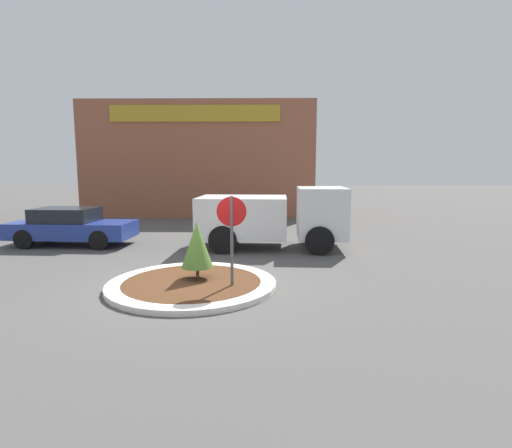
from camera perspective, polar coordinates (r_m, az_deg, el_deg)
The scene contains 7 objects.
ground_plane at distance 9.77m, azimuth -9.09°, elevation -8.81°, with size 120.00×120.00×0.00m, color #514F4C.
traffic_island at distance 9.75m, azimuth -9.10°, elevation -8.45°, with size 4.00×4.00×0.13m.
stop_sign at distance 9.04m, azimuth -3.50°, elevation -0.27°, with size 0.68×0.07×2.19m.
island_shrub at distance 9.78m, azimuth -8.43°, elevation -2.96°, with size 0.77×0.77×1.39m.
utility_truck at distance 14.07m, azimuth 2.43°, elevation 1.18°, with size 5.21×2.64×2.15m.
storefront_building at distance 25.84m, azimuth -7.53°, elevation 8.99°, with size 13.46×6.07×6.64m.
parked_sedan_blue at distance 16.13m, azimuth -24.91°, elevation -0.28°, with size 4.44×1.96×1.38m.
Camera 1 is at (1.65, -9.22, 2.79)m, focal length 28.00 mm.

